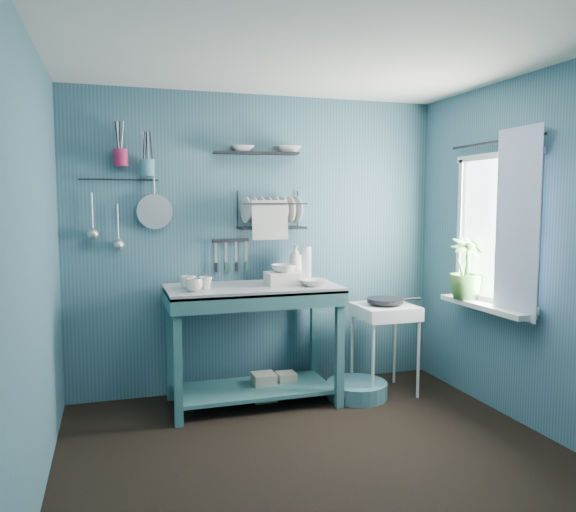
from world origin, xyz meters
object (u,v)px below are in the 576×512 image
object	(u,v)px
work_counter	(253,345)
floor_basin	(357,390)
utensil_cup_magenta	(121,158)
mug_left	(194,285)
wash_tub	(284,278)
hotplate_stand	(384,349)
storage_tin_small	(286,384)
utensil_cup_teal	(147,168)
dish_rack	(272,210)
soap_bottle	(296,263)
frying_pan	(385,300)
mug_right	(188,282)
storage_tin_large	(264,387)
mug_mid	(205,283)
water_bottle	(306,263)
colander	(155,212)
potted_plant	(466,268)

from	to	relation	value
work_counter	floor_basin	bearing A→B (deg)	-7.31
utensil_cup_magenta	work_counter	bearing A→B (deg)	-18.75
mug_left	wash_tub	distance (m)	0.74
hotplate_stand	storage_tin_small	bearing A→B (deg)	158.83
utensil_cup_teal	storage_tin_small	world-z (taller)	utensil_cup_teal
mug_left	dish_rack	size ratio (longest dim) A/B	0.22
mug_left	dish_rack	xyz separation A→B (m)	(0.71, 0.44, 0.54)
soap_bottle	frying_pan	distance (m)	0.81
mug_right	storage_tin_large	size ratio (longest dim) A/B	0.56
mug_mid	storage_tin_small	size ratio (longest dim) A/B	0.50
water_bottle	storage_tin_large	xyz separation A→B (m)	(-0.42, -0.17, -0.98)
colander	mug_left	bearing A→B (deg)	-65.79
work_counter	floor_basin	distance (m)	0.95
storage_tin_large	utensil_cup_magenta	bearing A→B (deg)	165.41
storage_tin_small	utensil_cup_teal	bearing A→B (deg)	166.96
wash_tub	soap_bottle	xyz separation A→B (m)	(0.17, 0.22, 0.10)
mug_left	colander	size ratio (longest dim) A/B	0.44
frying_pan	floor_basin	bearing A→B (deg)	-169.74
utensil_cup_magenta	colander	bearing A→B (deg)	6.89
floor_basin	frying_pan	bearing A→B (deg)	10.26
wash_tub	potted_plant	bearing A→B (deg)	-15.76
dish_rack	storage_tin_small	world-z (taller)	dish_rack
work_counter	wash_tub	xyz separation A→B (m)	(0.25, -0.02, 0.52)
colander	potted_plant	bearing A→B (deg)	-18.08
work_counter	soap_bottle	world-z (taller)	soap_bottle
mug_mid	mug_right	bearing A→B (deg)	153.43
soap_bottle	utensil_cup_teal	world-z (taller)	utensil_cup_teal
mug_left	soap_bottle	distance (m)	0.97
wash_tub	frying_pan	world-z (taller)	wash_tub
hotplate_stand	storage_tin_large	world-z (taller)	hotplate_stand
soap_bottle	utensil_cup_teal	distance (m)	1.42
storage_tin_small	frying_pan	bearing A→B (deg)	-10.41
mug_mid	utensil_cup_magenta	xyz separation A→B (m)	(-0.58, 0.39, 0.95)
soap_bottle	potted_plant	distance (m)	1.38
hotplate_stand	frying_pan	bearing A→B (deg)	0.00
mug_mid	mug_right	xyz separation A→B (m)	(-0.12, 0.06, 0.00)
mug_right	dish_rack	size ratio (longest dim) A/B	0.22
utensil_cup_teal	mug_right	bearing A→B (deg)	-51.25
mug_mid	storage_tin_small	bearing A→B (deg)	11.63
colander	floor_basin	distance (m)	2.19
hotplate_stand	floor_basin	distance (m)	0.41
hotplate_stand	utensil_cup_teal	xyz separation A→B (m)	(-1.88, 0.40, 1.50)
dish_rack	mug_left	bearing A→B (deg)	-150.99
utensil_cup_teal	floor_basin	bearing A→B (deg)	-15.46
utensil_cup_magenta	storage_tin_small	bearing A→B (deg)	-11.04
wash_tub	soap_bottle	size ratio (longest dim) A/B	0.94
wash_tub	water_bottle	xyz separation A→B (m)	(0.27, 0.24, 0.09)
mug_left	storage_tin_small	xyz separation A→B (m)	(0.78, 0.24, -0.90)
dish_rack	potted_plant	world-z (taller)	dish_rack
utensil_cup_teal	potted_plant	bearing A→B (deg)	-17.08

